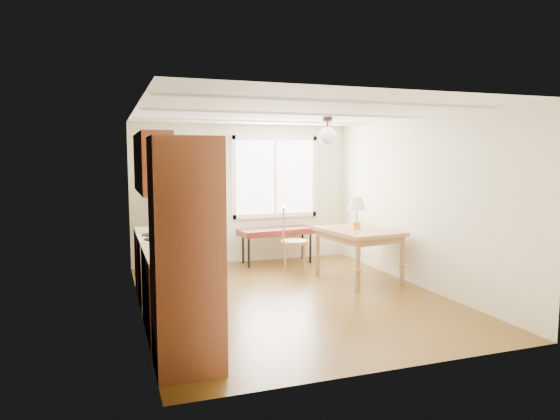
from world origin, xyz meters
name	(u,v)px	position (x,y,z in m)	size (l,w,h in m)	color
room_shell	(292,207)	(0.00, 0.00, 1.25)	(4.60, 5.60, 2.62)	#4D300F
kitchen_run	(169,253)	(-1.72, -0.63, 0.84)	(0.65, 3.40, 2.20)	brown
window_unit	(275,177)	(0.60, 2.47, 1.55)	(1.64, 0.05, 1.51)	white
pendant_light	(327,135)	(0.70, 0.40, 2.24)	(0.26, 0.26, 0.40)	#311E15
refrigerator	(194,218)	(-0.98, 2.09, 0.89)	(0.80, 0.80, 1.78)	white
bench	(277,232)	(0.52, 2.14, 0.57)	(1.43, 0.68, 0.64)	#561A14
dining_table	(358,236)	(1.34, 0.61, 0.69)	(1.10, 1.38, 0.79)	#99663B
chair	(289,234)	(0.54, 1.58, 0.62)	(0.52, 0.51, 1.08)	#99663B
table_lamp	(357,206)	(1.33, 0.65, 1.16)	(0.29, 0.29, 0.50)	gold
coffee_maker	(176,248)	(-1.72, -1.32, 1.02)	(0.17, 0.23, 0.33)	black
kettle	(168,239)	(-1.72, -0.61, 1.00)	(0.13, 0.13, 0.24)	red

